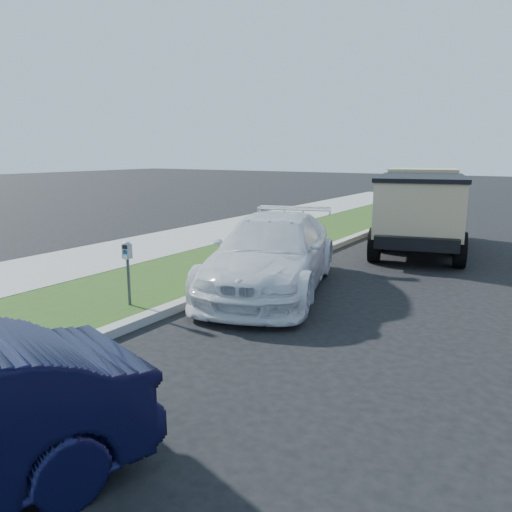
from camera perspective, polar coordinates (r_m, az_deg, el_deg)
The scene contains 5 objects.
ground at distance 7.70m, azimuth 4.92°, elevation -9.75°, with size 120.00×120.00×0.00m, color black.
streetside at distance 12.48m, azimuth -13.88°, elevation -1.31°, with size 6.12×50.00×0.15m.
parking_meter at distance 9.09m, azimuth -14.48°, elevation -0.39°, with size 0.17×0.12×1.18m.
white_wagon at distance 10.37m, azimuth 2.02°, elevation 0.37°, with size 2.16×5.31×1.54m, color silver.
dump_truck at distance 15.54m, azimuth 18.24°, elevation 5.55°, with size 3.47×6.19×2.30m.
Camera 1 is at (3.25, -6.38, 2.82)m, focal length 35.00 mm.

